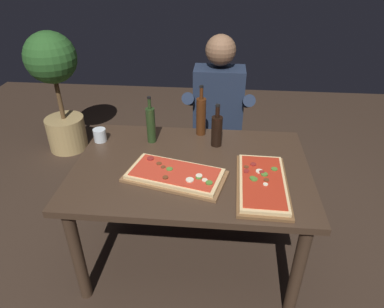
# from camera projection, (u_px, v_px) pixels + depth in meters

# --- Properties ---
(ground_plane) EXTENTS (6.40, 6.40, 0.00)m
(ground_plane) POSITION_uv_depth(u_px,v_px,m) (191.00, 252.00, 2.45)
(ground_plane) COLOR #38281E
(dining_table) EXTENTS (1.40, 0.96, 0.74)m
(dining_table) POSITION_uv_depth(u_px,v_px,m) (191.00, 178.00, 2.11)
(dining_table) COLOR #3D2B1E
(dining_table) RESTS_ON ground_plane
(pizza_rectangular_front) EXTENTS (0.61, 0.41, 0.05)m
(pizza_rectangular_front) POSITION_uv_depth(u_px,v_px,m) (175.00, 175.00, 1.94)
(pizza_rectangular_front) COLOR brown
(pizza_rectangular_front) RESTS_ON dining_table
(pizza_rectangular_left) EXTENTS (0.29, 0.56, 0.05)m
(pizza_rectangular_left) POSITION_uv_depth(u_px,v_px,m) (262.00, 183.00, 1.87)
(pizza_rectangular_left) COLOR brown
(pizza_rectangular_left) RESTS_ON dining_table
(wine_bottle_dark) EXTENTS (0.06, 0.06, 0.32)m
(wine_bottle_dark) POSITION_uv_depth(u_px,v_px,m) (151.00, 124.00, 2.24)
(wine_bottle_dark) COLOR #233819
(wine_bottle_dark) RESTS_ON dining_table
(oil_bottle_amber) EXTENTS (0.07, 0.07, 0.35)m
(oil_bottle_amber) POSITION_uv_depth(u_px,v_px,m) (201.00, 116.00, 2.32)
(oil_bottle_amber) COLOR #47230F
(oil_bottle_amber) RESTS_ON dining_table
(vinegar_bottle_green) EXTENTS (0.07, 0.07, 0.29)m
(vinegar_bottle_green) POSITION_uv_depth(u_px,v_px,m) (217.00, 130.00, 2.21)
(vinegar_bottle_green) COLOR black
(vinegar_bottle_green) RESTS_ON dining_table
(tumbler_near_camera) EXTENTS (0.08, 0.08, 0.09)m
(tumbler_near_camera) POSITION_uv_depth(u_px,v_px,m) (100.00, 135.00, 2.29)
(tumbler_near_camera) COLOR silver
(tumbler_near_camera) RESTS_ON dining_table
(diner_chair) EXTENTS (0.44, 0.44, 0.87)m
(diner_chair) POSITION_uv_depth(u_px,v_px,m) (217.00, 135.00, 2.90)
(diner_chair) COLOR black
(diner_chair) RESTS_ON ground_plane
(seated_diner) EXTENTS (0.53, 0.41, 1.33)m
(seated_diner) POSITION_uv_depth(u_px,v_px,m) (218.00, 114.00, 2.67)
(seated_diner) COLOR #23232D
(seated_diner) RESTS_ON ground_plane
(potted_plant_corner) EXTENTS (0.48, 0.48, 1.21)m
(potted_plant_corner) POSITION_uv_depth(u_px,v_px,m) (56.00, 84.00, 3.31)
(potted_plant_corner) COLOR tan
(potted_plant_corner) RESTS_ON ground_plane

